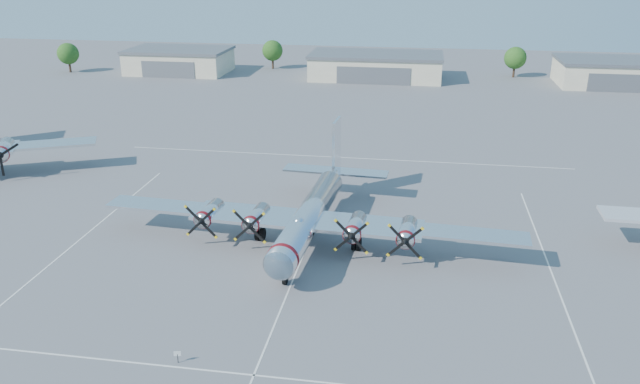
# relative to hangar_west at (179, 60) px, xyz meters

# --- Properties ---
(ground) EXTENTS (260.00, 260.00, 0.00)m
(ground) POSITION_rel_hangar_west_xyz_m (45.00, -81.96, -2.71)
(ground) COLOR #5A5A5D
(ground) RESTS_ON ground
(parking_lines) EXTENTS (60.00, 50.08, 0.01)m
(parking_lines) POSITION_rel_hangar_west_xyz_m (45.00, -83.71, -2.71)
(parking_lines) COLOR silver
(parking_lines) RESTS_ON ground
(hangar_west) EXTENTS (22.60, 14.60, 5.40)m
(hangar_west) POSITION_rel_hangar_west_xyz_m (0.00, 0.00, 0.00)
(hangar_west) COLOR beige
(hangar_west) RESTS_ON ground
(hangar_center) EXTENTS (28.60, 14.60, 5.40)m
(hangar_center) POSITION_rel_hangar_west_xyz_m (45.00, -0.00, -0.00)
(hangar_center) COLOR beige
(hangar_center) RESTS_ON ground
(hangar_east) EXTENTS (20.60, 14.60, 5.40)m
(hangar_east) POSITION_rel_hangar_west_xyz_m (93.00, 0.00, 0.00)
(hangar_east) COLOR beige
(hangar_east) RESTS_ON ground
(tree_far_west) EXTENTS (4.80, 4.80, 6.64)m
(tree_far_west) POSITION_rel_hangar_west_xyz_m (-25.00, -3.96, 1.51)
(tree_far_west) COLOR #382619
(tree_far_west) RESTS_ON ground
(tree_west) EXTENTS (4.80, 4.80, 6.64)m
(tree_west) POSITION_rel_hangar_west_xyz_m (20.00, 8.04, 1.51)
(tree_west) COLOR #382619
(tree_west) RESTS_ON ground
(tree_east) EXTENTS (4.80, 4.80, 6.64)m
(tree_east) POSITION_rel_hangar_west_xyz_m (75.00, 6.04, 1.51)
(tree_east) COLOR #382619
(tree_east) RESTS_ON ground
(main_bomber_b29) EXTENTS (41.82, 30.04, 8.86)m
(main_bomber_b29) POSITION_rel_hangar_west_xyz_m (45.15, -82.42, -2.71)
(main_bomber_b29) COLOR white
(main_bomber_b29) RESTS_ON ground
(info_placard) EXTENTS (0.47, 0.15, 0.92)m
(info_placard) POSITION_rel_hangar_west_xyz_m (39.57, -103.49, -2.07)
(info_placard) COLOR black
(info_placard) RESTS_ON ground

